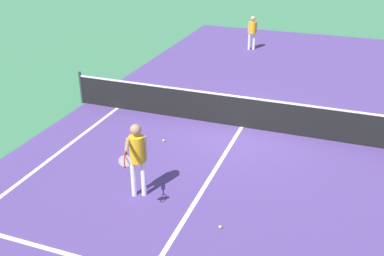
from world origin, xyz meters
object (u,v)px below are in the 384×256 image
(player_near, at_px, (137,153))
(tennis_ball_mid_court, at_px, (220,227))
(net, at_px, (243,112))
(player_far, at_px, (252,29))
(tennis_ball_near_net, at_px, (164,141))

(player_near, bearing_deg, tennis_ball_mid_court, -13.22)
(net, xyz_separation_m, tennis_ball_mid_court, (0.77, -4.71, -0.46))
(net, relative_size, player_far, 7.17)
(tennis_ball_mid_court, relative_size, tennis_ball_near_net, 1.00)
(net, relative_size, tennis_ball_near_net, 165.27)
(player_far, distance_m, tennis_ball_mid_court, 13.18)
(net, distance_m, player_far, 8.39)
(net, bearing_deg, player_far, 101.54)
(player_far, xyz_separation_m, tennis_ball_mid_court, (2.45, -12.92, -0.89))
(player_far, bearing_deg, tennis_ball_mid_court, -79.27)
(player_near, distance_m, tennis_ball_near_net, 2.84)
(tennis_ball_mid_court, xyz_separation_m, tennis_ball_near_net, (-2.55, 3.06, 0.00))
(player_near, relative_size, tennis_ball_near_net, 26.33)
(player_near, bearing_deg, tennis_ball_near_net, 101.54)
(tennis_ball_mid_court, bearing_deg, player_far, 100.73)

